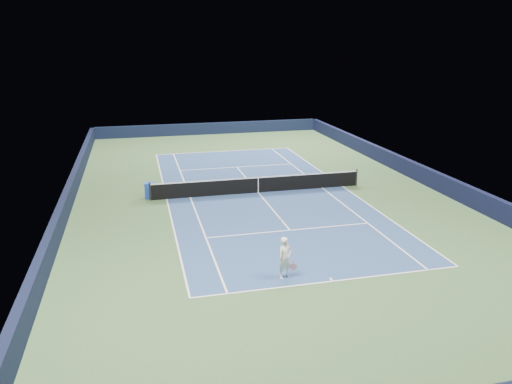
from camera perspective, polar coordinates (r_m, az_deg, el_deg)
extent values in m
plane|color=#36552E|center=(30.19, 0.26, -0.07)|extent=(40.00, 40.00, 0.00)
cube|color=black|center=(49.03, -5.38, 7.23)|extent=(22.00, 0.35, 1.10)
cube|color=#101432|center=(34.20, 18.16, 2.09)|extent=(0.35, 40.00, 1.10)
cube|color=black|center=(29.47, -20.63, -0.52)|extent=(0.35, 40.00, 1.10)
cube|color=navy|center=(30.19, 0.26, -0.06)|extent=(10.97, 23.77, 0.01)
cube|color=white|center=(41.44, -3.72, 4.68)|extent=(10.97, 0.08, 0.00)
cube|color=white|center=(19.68, 8.76, -10.04)|extent=(10.97, 0.08, 0.00)
cube|color=white|center=(31.90, 9.86, 0.64)|extent=(0.08, 23.77, 0.00)
cube|color=white|center=(29.41, -10.17, -0.80)|extent=(0.08, 23.77, 0.00)
cube|color=white|center=(31.39, 7.57, 0.48)|extent=(0.08, 23.77, 0.00)
cube|color=white|center=(29.51, -7.52, -0.61)|extent=(0.08, 23.77, 0.00)
cube|color=white|center=(36.20, -2.19, 2.86)|extent=(8.23, 0.08, 0.00)
cube|color=white|center=(24.37, 3.90, -4.38)|extent=(8.23, 0.08, 0.00)
cube|color=white|center=(30.19, 0.26, -0.05)|extent=(0.08, 12.80, 0.00)
cube|color=white|center=(41.30, -3.68, 4.63)|extent=(0.08, 0.30, 0.00)
cube|color=white|center=(19.80, 8.60, -9.85)|extent=(0.08, 0.30, 0.00)
cylinder|color=black|center=(29.22, -12.01, 0.06)|extent=(0.10, 0.10, 1.07)
cylinder|color=black|center=(32.13, 11.41, 1.65)|extent=(0.10, 0.10, 1.07)
cube|color=black|center=(30.06, 0.26, 0.77)|extent=(12.80, 0.03, 0.91)
cube|color=white|center=(29.92, 0.26, 1.66)|extent=(12.80, 0.04, 0.06)
cube|color=white|center=(30.06, 0.26, 0.77)|extent=(0.05, 0.04, 0.91)
cube|color=#1E42B9|center=(29.70, -12.04, 0.19)|extent=(0.61, 0.56, 0.92)
cube|color=white|center=(29.71, -11.48, 0.20)|extent=(0.03, 0.41, 0.41)
imported|color=white|center=(19.42, 3.33, -7.52)|extent=(0.71, 0.60, 1.67)
cylinder|color=#CD849E|center=(19.52, 4.28, -7.85)|extent=(0.03, 0.03, 0.28)
cylinder|color=black|center=(19.63, 4.26, -8.49)|extent=(0.28, 0.02, 0.28)
cylinder|color=pink|center=(19.63, 4.26, -8.49)|extent=(0.30, 0.03, 0.30)
sphere|color=gold|center=(19.87, 2.83, -3.18)|extent=(0.07, 0.07, 0.07)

